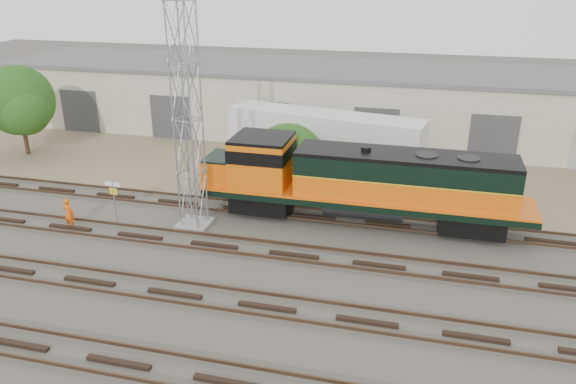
% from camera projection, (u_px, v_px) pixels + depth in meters
% --- Properties ---
extents(ground, '(140.00, 140.00, 0.00)m').
position_uv_depth(ground, '(286.00, 272.00, 25.13)').
color(ground, '#47423A').
rests_on(ground, ground).
extents(dirt_strip, '(80.00, 16.00, 0.02)m').
position_uv_depth(dirt_strip, '(341.00, 165.00, 38.60)').
color(dirt_strip, '#726047').
rests_on(dirt_strip, ground).
extents(tracks, '(80.00, 20.40, 0.28)m').
position_uv_depth(tracks, '(267.00, 307.00, 22.41)').
color(tracks, black).
rests_on(tracks, ground).
extents(warehouse, '(58.40, 10.40, 5.30)m').
position_uv_depth(warehouse, '(359.00, 101.00, 44.76)').
color(warehouse, beige).
rests_on(warehouse, ground).
extents(locomotive, '(17.11, 3.00, 4.11)m').
position_uv_depth(locomotive, '(358.00, 181.00, 29.10)').
color(locomotive, black).
rests_on(locomotive, tracks).
extents(signal_tower, '(1.67, 1.67, 11.30)m').
position_uv_depth(signal_tower, '(188.00, 124.00, 27.55)').
color(signal_tower, gray).
rests_on(signal_tower, ground).
extents(sign_post, '(0.93, 0.17, 2.27)m').
position_uv_depth(sign_post, '(114.00, 193.00, 29.55)').
color(sign_post, gray).
rests_on(sign_post, ground).
extents(worker, '(0.63, 0.44, 1.67)m').
position_uv_depth(worker, '(69.00, 214.00, 29.00)').
color(worker, '#E5560C').
rests_on(worker, ground).
extents(semi_trailer, '(13.16, 4.99, 3.97)m').
position_uv_depth(semi_trailer, '(328.00, 136.00, 36.30)').
color(semi_trailer, silver).
rests_on(semi_trailer, ground).
extents(tree_west, '(5.14, 4.90, 6.41)m').
position_uv_depth(tree_west, '(20.00, 103.00, 39.11)').
color(tree_west, '#382619').
rests_on(tree_west, ground).
extents(tree_mid, '(4.69, 4.47, 4.47)m').
position_uv_depth(tree_mid, '(291.00, 164.00, 33.14)').
color(tree_mid, '#382619').
rests_on(tree_mid, ground).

